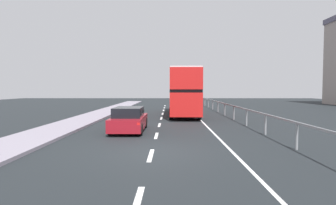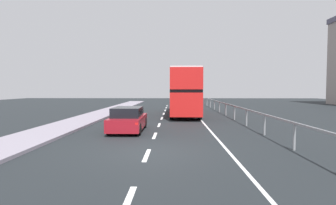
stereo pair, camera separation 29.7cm
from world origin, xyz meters
The scene contains 6 objects.
ground_plane centered at (0.00, 0.00, -0.05)m, with size 75.49×120.00×0.10m, color black.
near_sidewalk_kerb centered at (-5.91, 0.00, 0.07)m, with size 2.66×80.00×0.14m, color gray.
lane_paint_markings centered at (1.94, 8.47, 0.00)m, with size 3.25×46.00×0.01m.
bridge_side_railing centered at (5.76, 9.00, 0.90)m, with size 0.10×42.00×1.12m.
double_decker_bus_red centered at (1.99, 14.63, 2.22)m, with size 2.64×10.77×4.13m.
hatchback_car_near centered at (-1.63, 4.90, 0.67)m, with size 1.79×4.15×1.39m.
Camera 2 is at (0.99, -10.39, 2.43)m, focal length 28.76 mm.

